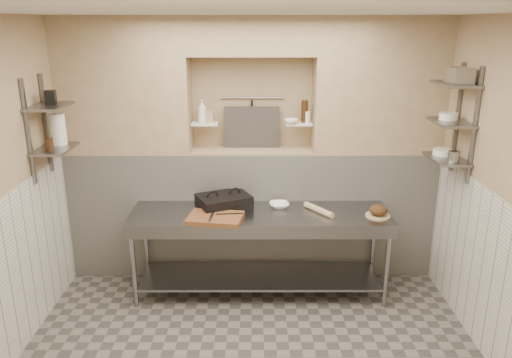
{
  "coord_description": "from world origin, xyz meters",
  "views": [
    {
      "loc": [
        0.03,
        -3.48,
        2.74
      ],
      "look_at": [
        0.04,
        0.9,
        1.35
      ],
      "focal_mm": 35.0,
      "sensor_mm": 36.0,
      "label": 1
    }
  ],
  "objects_px": {
    "prep_table": "(260,237)",
    "jug_left": "(58,129)",
    "mixing_bowl": "(279,205)",
    "bread_loaf": "(378,210)",
    "bottle_soap": "(202,111)",
    "panini_press": "(224,202)",
    "cutting_board": "(215,218)",
    "rolling_pin": "(319,210)",
    "bowl_alcove": "(291,121)"
  },
  "relations": [
    {
      "from": "prep_table",
      "to": "jug_left",
      "type": "relative_size",
      "value": 8.77
    },
    {
      "from": "mixing_bowl",
      "to": "bread_loaf",
      "type": "height_order",
      "value": "bread_loaf"
    },
    {
      "from": "mixing_bowl",
      "to": "bottle_soap",
      "type": "bearing_deg",
      "value": 153.74
    },
    {
      "from": "panini_press",
      "to": "mixing_bowl",
      "type": "bearing_deg",
      "value": -23.03
    },
    {
      "from": "panini_press",
      "to": "bottle_soap",
      "type": "distance_m",
      "value": 0.99
    },
    {
      "from": "jug_left",
      "to": "cutting_board",
      "type": "bearing_deg",
      "value": -6.81
    },
    {
      "from": "bread_loaf",
      "to": "jug_left",
      "type": "distance_m",
      "value": 3.19
    },
    {
      "from": "cutting_board",
      "to": "jug_left",
      "type": "height_order",
      "value": "jug_left"
    },
    {
      "from": "jug_left",
      "to": "mixing_bowl",
      "type": "bearing_deg",
      "value": 4.65
    },
    {
      "from": "panini_press",
      "to": "rolling_pin",
      "type": "relative_size",
      "value": 1.56
    },
    {
      "from": "cutting_board",
      "to": "bottle_soap",
      "type": "bearing_deg",
      "value": 102.92
    },
    {
      "from": "panini_press",
      "to": "mixing_bowl",
      "type": "xyz_separation_m",
      "value": [
        0.57,
        0.02,
        -0.04
      ]
    },
    {
      "from": "cutting_board",
      "to": "jug_left",
      "type": "relative_size",
      "value": 1.74
    },
    {
      "from": "bowl_alcove",
      "to": "jug_left",
      "type": "bearing_deg",
      "value": -166.87
    },
    {
      "from": "cutting_board",
      "to": "bottle_soap",
      "type": "height_order",
      "value": "bottle_soap"
    },
    {
      "from": "panini_press",
      "to": "cutting_board",
      "type": "distance_m",
      "value": 0.34
    },
    {
      "from": "bread_loaf",
      "to": "bottle_soap",
      "type": "relative_size",
      "value": 0.72
    },
    {
      "from": "panini_press",
      "to": "prep_table",
      "type": "bearing_deg",
      "value": -46.17
    },
    {
      "from": "prep_table",
      "to": "cutting_board",
      "type": "bearing_deg",
      "value": -156.84
    },
    {
      "from": "bottle_soap",
      "to": "bread_loaf",
      "type": "bearing_deg",
      "value": -20.05
    },
    {
      "from": "cutting_board",
      "to": "bowl_alcove",
      "type": "relative_size",
      "value": 3.49
    },
    {
      "from": "cutting_board",
      "to": "mixing_bowl",
      "type": "height_order",
      "value": "mixing_bowl"
    },
    {
      "from": "bottle_soap",
      "to": "mixing_bowl",
      "type": "bearing_deg",
      "value": -26.26
    },
    {
      "from": "mixing_bowl",
      "to": "rolling_pin",
      "type": "bearing_deg",
      "value": -20.8
    },
    {
      "from": "prep_table",
      "to": "rolling_pin",
      "type": "xyz_separation_m",
      "value": [
        0.59,
        0.02,
        0.29
      ]
    },
    {
      "from": "cutting_board",
      "to": "bowl_alcove",
      "type": "bearing_deg",
      "value": 42.59
    },
    {
      "from": "prep_table",
      "to": "jug_left",
      "type": "bearing_deg",
      "value": -179.72
    },
    {
      "from": "panini_press",
      "to": "cutting_board",
      "type": "bearing_deg",
      "value": -125.69
    },
    {
      "from": "cutting_board",
      "to": "rolling_pin",
      "type": "xyz_separation_m",
      "value": [
        1.03,
        0.2,
        0.01
      ]
    },
    {
      "from": "cutting_board",
      "to": "rolling_pin",
      "type": "distance_m",
      "value": 1.05
    },
    {
      "from": "mixing_bowl",
      "to": "bowl_alcove",
      "type": "bearing_deg",
      "value": 69.9
    },
    {
      "from": "panini_press",
      "to": "mixing_bowl",
      "type": "height_order",
      "value": "panini_press"
    },
    {
      "from": "cutting_board",
      "to": "panini_press",
      "type": "bearing_deg",
      "value": 79.08
    },
    {
      "from": "prep_table",
      "to": "bottle_soap",
      "type": "height_order",
      "value": "bottle_soap"
    },
    {
      "from": "cutting_board",
      "to": "jug_left",
      "type": "distance_m",
      "value": 1.72
    },
    {
      "from": "mixing_bowl",
      "to": "cutting_board",
      "type": "bearing_deg",
      "value": -151.14
    },
    {
      "from": "rolling_pin",
      "to": "bowl_alcove",
      "type": "xyz_separation_m",
      "value": [
        -0.26,
        0.5,
        0.81
      ]
    },
    {
      "from": "prep_table",
      "to": "cutting_board",
      "type": "height_order",
      "value": "cutting_board"
    },
    {
      "from": "bottle_soap",
      "to": "bowl_alcove",
      "type": "xyz_separation_m",
      "value": [
        0.94,
        -0.05,
        -0.1
      ]
    },
    {
      "from": "bread_loaf",
      "to": "bottle_soap",
      "type": "xyz_separation_m",
      "value": [
        -1.77,
        0.65,
        0.87
      ]
    },
    {
      "from": "bottle_soap",
      "to": "bowl_alcove",
      "type": "height_order",
      "value": "bottle_soap"
    },
    {
      "from": "prep_table",
      "to": "bottle_soap",
      "type": "bearing_deg",
      "value": 137.3
    },
    {
      "from": "panini_press",
      "to": "bowl_alcove",
      "type": "distance_m",
      "value": 1.1
    },
    {
      "from": "jug_left",
      "to": "panini_press",
      "type": "bearing_deg",
      "value": 5.72
    },
    {
      "from": "prep_table",
      "to": "cutting_board",
      "type": "distance_m",
      "value": 0.55
    },
    {
      "from": "rolling_pin",
      "to": "bowl_alcove",
      "type": "bearing_deg",
      "value": 117.53
    },
    {
      "from": "bowl_alcove",
      "to": "cutting_board",
      "type": "bearing_deg",
      "value": -137.41
    },
    {
      "from": "prep_table",
      "to": "bowl_alcove",
      "type": "relative_size",
      "value": 17.54
    },
    {
      "from": "prep_table",
      "to": "rolling_pin",
      "type": "height_order",
      "value": "rolling_pin"
    },
    {
      "from": "bowl_alcove",
      "to": "jug_left",
      "type": "xyz_separation_m",
      "value": [
        -2.25,
        -0.53,
        0.03
      ]
    }
  ]
}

